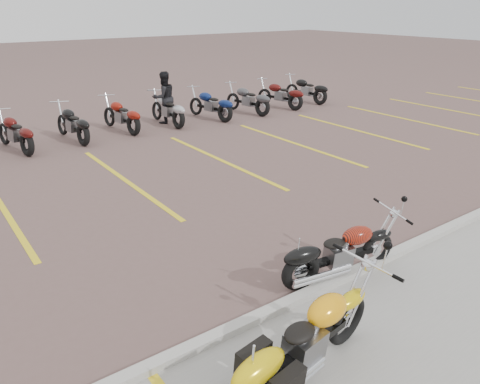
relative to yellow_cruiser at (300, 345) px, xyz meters
name	(u,v)px	position (x,y,z in m)	size (l,w,h in m)	color
ground	(219,247)	(0.98, 3.07, -0.47)	(100.00, 100.00, 0.00)	brown
curb	(298,299)	(0.98, 1.07, -0.41)	(60.00, 0.18, 0.12)	#ADAAA3
parking_stripes	(126,181)	(0.98, 7.07, -0.47)	(38.00, 5.50, 0.01)	yellow
yellow_cruiser	(300,345)	(0.00, 0.00, 0.00)	(2.30, 0.52, 0.95)	black
flame_cruiser	(336,254)	(1.86, 1.22, -0.06)	(2.02, 0.48, 0.84)	black
person_b	(164,98)	(4.46, 11.72, 0.41)	(0.86, 0.67, 1.77)	black
bg_bike_row	(69,122)	(1.08, 11.50, 0.08)	(20.66, 2.06, 1.10)	black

